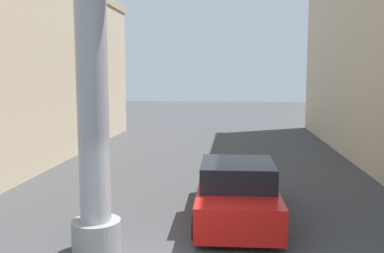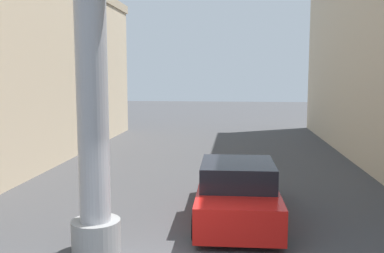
{
  "view_description": "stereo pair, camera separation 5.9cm",
  "coord_description": "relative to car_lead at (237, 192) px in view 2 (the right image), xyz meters",
  "views": [
    {
      "loc": [
        1.01,
        -7.06,
        3.75
      ],
      "look_at": [
        0.0,
        3.23,
        2.51
      ],
      "focal_mm": 40.0,
      "sensor_mm": 36.0,
      "label": 1
    },
    {
      "loc": [
        1.07,
        -7.06,
        3.75
      ],
      "look_at": [
        0.0,
        3.23,
        2.51
      ],
      "focal_mm": 40.0,
      "sensor_mm": 36.0,
      "label": 2
    }
  ],
  "objects": [
    {
      "name": "car_lead",
      "position": [
        0.0,
        0.0,
        0.0
      ],
      "size": [
        2.2,
        4.93,
        1.56
      ],
      "color": "black",
      "rests_on": "ground"
    },
    {
      "name": "ground_plane",
      "position": [
        -1.12,
        6.04,
        -0.7
      ],
      "size": [
        88.49,
        88.49,
        0.0
      ],
      "primitive_type": "plane",
      "color": "#424244"
    }
  ]
}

